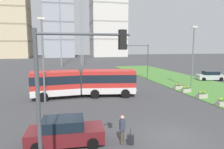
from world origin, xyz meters
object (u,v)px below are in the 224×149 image
(flower_planter_1, at_px, (223,102))
(traffic_light_near_left, at_px, (68,82))
(traffic_light_far_right, at_px, (140,55))
(streetlight_left, at_px, (43,57))
(rolling_suitcase, at_px, (130,139))
(apartment_tower_west, at_px, (14,18))
(car_maroon_sedan, at_px, (65,132))
(flower_planter_2, at_px, (202,95))
(apartment_tower_westcentre, at_px, (59,16))
(apartment_tower_centre, at_px, (108,15))
(pedestrian_crossing, at_px, (122,128))
(car_grey_wagon, at_px, (67,79))
(car_silver_hatch, at_px, (210,76))
(flower_planter_3, at_px, (186,89))
(streetlight_median, at_px, (193,55))
(articulated_bus, at_px, (84,82))
(flower_planter_4, at_px, (178,86))

(flower_planter_1, relative_size, traffic_light_near_left, 0.17)
(traffic_light_far_right, relative_size, streetlight_left, 0.71)
(rolling_suitcase, height_order, apartment_tower_west, apartment_tower_west)
(car_maroon_sedan, distance_m, flower_planter_1, 15.44)
(flower_planter_2, height_order, apartment_tower_west, apartment_tower_west)
(apartment_tower_westcentre, xyz_separation_m, apartment_tower_centre, (27.19, -0.08, 1.46))
(car_maroon_sedan, relative_size, streetlight_left, 0.53)
(traffic_light_near_left, bearing_deg, pedestrian_crossing, 43.28)
(car_grey_wagon, bearing_deg, car_silver_hatch, -5.94)
(flower_planter_3, relative_size, apartment_tower_westcentre, 0.02)
(car_grey_wagon, xyz_separation_m, pedestrian_crossing, (2.77, -20.86, 0.25))
(car_grey_wagon, distance_m, flower_planter_2, 19.23)
(traffic_light_near_left, height_order, apartment_tower_centre, apartment_tower_centre)
(car_silver_hatch, xyz_separation_m, flower_planter_3, (-9.44, -7.36, -0.33))
(flower_planter_2, bearing_deg, apartment_tower_centre, 83.74)
(pedestrian_crossing, distance_m, apartment_tower_west, 106.93)
(traffic_light_near_left, distance_m, streetlight_median, 22.75)
(articulated_bus, relative_size, rolling_suitcase, 12.37)
(flower_planter_2, relative_size, flower_planter_4, 1.00)
(flower_planter_1, bearing_deg, traffic_light_far_right, 96.07)
(car_grey_wagon, distance_m, traffic_light_near_left, 24.03)
(apartment_tower_west, height_order, apartment_tower_westcentre, apartment_tower_westcentre)
(car_silver_hatch, bearing_deg, articulated_bus, -163.78)
(car_grey_wagon, relative_size, car_silver_hatch, 0.98)
(car_grey_wagon, xyz_separation_m, traffic_light_near_left, (-0.31, -23.76, 3.60))
(articulated_bus, xyz_separation_m, pedestrian_crossing, (0.98, -12.00, -0.65))
(car_grey_wagon, relative_size, apartment_tower_centre, 0.10)
(car_silver_hatch, relative_size, flower_planter_4, 4.22)
(traffic_light_far_right, xyz_separation_m, apartment_tower_west, (-36.47, 79.66, 15.85))
(rolling_suitcase, distance_m, traffic_light_near_left, 6.00)
(flower_planter_1, bearing_deg, flower_planter_3, 90.00)
(traffic_light_far_right, bearing_deg, pedestrian_crossing, -113.79)
(car_silver_hatch, xyz_separation_m, rolling_suitcase, (-20.55, -18.59, -0.44))
(pedestrian_crossing, xyz_separation_m, rolling_suitcase, (0.45, -0.20, -0.69))
(apartment_tower_centre, bearing_deg, apartment_tower_west, -176.02)
(flower_planter_1, bearing_deg, car_grey_wagon, 132.16)
(car_grey_wagon, relative_size, flower_planter_4, 4.16)
(streetlight_left, distance_m, apartment_tower_westcentre, 96.27)
(apartment_tower_centre, bearing_deg, flower_planter_3, -96.46)
(rolling_suitcase, bearing_deg, traffic_light_near_left, -142.60)
(streetlight_left, relative_size, apartment_tower_west, 0.21)
(rolling_suitcase, xyz_separation_m, flower_planter_1, (11.11, 5.24, 0.11))
(flower_planter_4, distance_m, apartment_tower_west, 98.79)
(articulated_bus, height_order, car_maroon_sedan, articulated_bus)
(flower_planter_3, xyz_separation_m, apartment_tower_west, (-38.29, 90.74, 19.64))
(articulated_bus, bearing_deg, flower_planter_2, -17.49)
(rolling_suitcase, relative_size, traffic_light_far_right, 0.16)
(apartment_tower_centre, bearing_deg, flower_planter_2, -96.26)
(car_silver_hatch, distance_m, apartment_tower_centre, 89.80)
(traffic_light_near_left, bearing_deg, flower_planter_4, 47.09)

